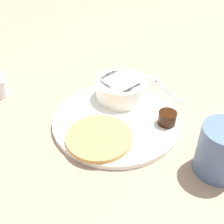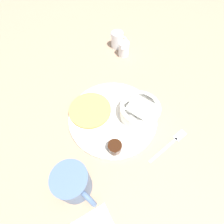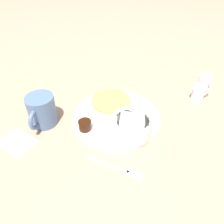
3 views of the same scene
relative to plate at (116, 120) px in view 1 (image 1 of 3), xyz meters
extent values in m
plane|color=#9E7F66|center=(0.00, 0.00, -0.01)|extent=(4.00, 4.00, 0.00)
cylinder|color=white|center=(0.00, 0.00, 0.00)|extent=(0.28, 0.28, 0.01)
cylinder|color=tan|center=(0.05, -0.06, 0.01)|extent=(0.14, 0.14, 0.01)
cylinder|color=white|center=(-0.07, 0.04, 0.03)|extent=(0.12, 0.12, 0.05)
cylinder|color=white|center=(-0.07, 0.04, 0.05)|extent=(0.10, 0.10, 0.01)
cylinder|color=black|center=(0.05, 0.10, 0.02)|extent=(0.04, 0.04, 0.03)
cylinder|color=white|center=(-0.09, 0.07, 0.02)|extent=(0.04, 0.04, 0.02)
sphere|color=white|center=(-0.09, 0.07, 0.03)|extent=(0.02, 0.02, 0.02)
cylinder|color=slate|center=(0.19, 0.13, 0.04)|extent=(0.08, 0.08, 0.10)
cone|color=white|center=(-0.19, -0.23, 0.05)|extent=(0.02, 0.02, 0.01)
cube|color=silver|center=(-0.07, 0.17, 0.00)|extent=(0.12, 0.02, 0.00)
cube|color=silver|center=(-0.14, 0.16, 0.00)|extent=(0.04, 0.03, 0.00)
camera|label=1|loc=(0.46, -0.17, 0.40)|focal=45.00mm
camera|label=2|loc=(0.15, 0.25, 0.48)|focal=28.00mm
camera|label=3|loc=(-0.25, 0.47, 0.47)|focal=35.00mm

